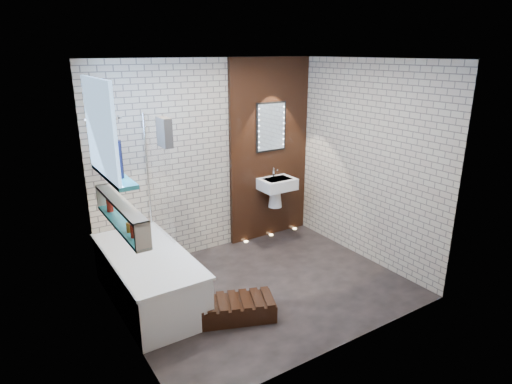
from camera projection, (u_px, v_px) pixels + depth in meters
ground at (263, 287)px, 5.15m from camera, size 3.20×3.20×0.00m
room_shell at (263, 183)px, 4.75m from camera, size 3.24×3.20×2.60m
walnut_panel at (269, 151)px, 6.25m from camera, size 1.30×0.06×2.60m
clerestory_window at (103, 138)px, 4.03m from camera, size 0.18×1.00×0.94m
display_niche at (121, 214)px, 4.11m from camera, size 0.14×1.30×0.26m
bathtub at (148, 277)px, 4.79m from camera, size 0.79×1.74×0.70m
bath_screen at (159, 177)px, 5.02m from camera, size 0.01×0.78×1.40m
towel at (164, 132)px, 4.61m from camera, size 0.09×0.24×0.32m
shower_head at (113, 117)px, 4.62m from camera, size 0.18×0.18×0.02m
washbasin at (277, 188)px, 6.25m from camera, size 0.50×0.36×0.58m
led_mirror at (271, 127)px, 6.11m from camera, size 0.50×0.02×0.70m
walnut_step at (234, 310)px, 4.54m from camera, size 0.93×0.66×0.19m
niche_bottles at (119, 215)px, 4.18m from camera, size 0.06×0.83×0.16m
sill_vases at (110, 160)px, 4.23m from camera, size 0.18×0.60×0.35m
floor_uplights at (271, 235)px, 6.60m from camera, size 0.96×0.06×0.01m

